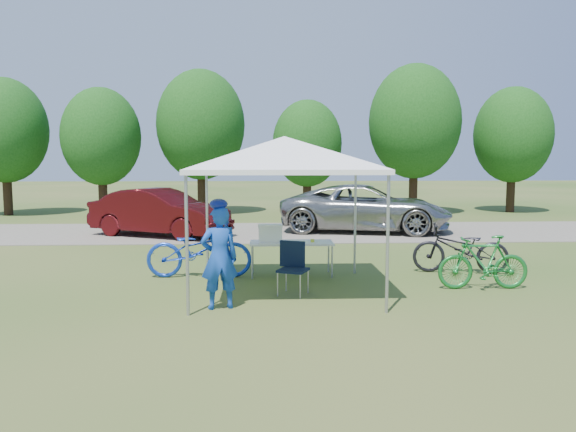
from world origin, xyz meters
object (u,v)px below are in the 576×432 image
object	(u,v)px
folding_chair	(293,263)
bike_dark	(461,249)
minivan	(366,208)
folding_table	(291,244)
cooler	(270,233)
bike_green	(483,262)
bike_blue	(199,250)
cyclist	(219,258)
sedan	(160,212)

from	to	relation	value
folding_chair	bike_dark	bearing A→B (deg)	47.63
minivan	bike_dark	bearing A→B (deg)	-161.13
folding_table	cooler	size ratio (longest dim) A/B	3.41
folding_chair	bike_green	xyz separation A→B (m)	(3.44, 0.17, -0.05)
folding_table	bike_blue	bearing A→B (deg)	-177.33
cooler	cyclist	distance (m)	2.59
cyclist	minivan	bearing A→B (deg)	-129.08
folding_table	minivan	bearing A→B (deg)	67.89
cooler	bike_dark	xyz separation A→B (m)	(3.90, 0.08, -0.36)
cyclist	minivan	world-z (taller)	cyclist
folding_table	folding_chair	size ratio (longest dim) A/B	1.83
cooler	bike_green	world-z (taller)	cooler
folding_chair	bike_blue	size ratio (longest dim) A/B	0.44
sedan	bike_green	bearing A→B (deg)	-110.30
cyclist	minivan	distance (m)	9.97
bike_dark	folding_table	bearing A→B (deg)	-77.50
cooler	sedan	distance (m)	6.74
folding_chair	bike_blue	bearing A→B (deg)	164.64
folding_table	sedan	distance (m)	6.95
folding_table	folding_chair	bearing A→B (deg)	-92.06
bike_dark	cyclist	bearing A→B (deg)	-50.62
folding_table	bike_blue	distance (m)	1.84
folding_table	sedan	xyz separation A→B (m)	(-3.69, 5.89, 0.09)
cooler	bike_blue	distance (m)	1.45
folding_chair	cyclist	world-z (taller)	cyclist
folding_table	bike_dark	xyz separation A→B (m)	(3.48, 0.08, -0.13)
folding_table	cooler	world-z (taller)	cooler
cyclist	bike_dark	world-z (taller)	cyclist
cooler	bike_green	size ratio (longest dim) A/B	0.30
cooler	sedan	size ratio (longest dim) A/B	0.11
cyclist	bike_dark	distance (m)	5.38
folding_chair	bike_green	world-z (taller)	bike_green
bike_blue	minivan	distance (m)	8.16
cyclist	bike_dark	size ratio (longest dim) A/B	0.84
bike_blue	cooler	bearing A→B (deg)	-86.14
bike_dark	sedan	world-z (taller)	sedan
cyclist	bike_green	xyz separation A→B (m)	(4.63, 1.12, -0.32)
cooler	minivan	size ratio (longest dim) A/B	0.09
cyclist	bike_green	world-z (taller)	cyclist
cyclist	cooler	bearing A→B (deg)	-124.20
folding_table	bike_green	world-z (taller)	bike_green
folding_chair	minivan	world-z (taller)	minivan
folding_table	minivan	xyz separation A→B (m)	(2.72, 6.69, 0.13)
bike_dark	bike_blue	bearing A→B (deg)	-77.05
cyclist	bike_green	distance (m)	4.78
bike_dark	sedan	xyz separation A→B (m)	(-7.17, 5.81, 0.23)
folding_table	sedan	bearing A→B (deg)	122.05
bike_blue	cyclist	bearing A→B (deg)	-165.74
bike_green	minivan	distance (m)	8.06
minivan	folding_chair	bearing A→B (deg)	173.61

